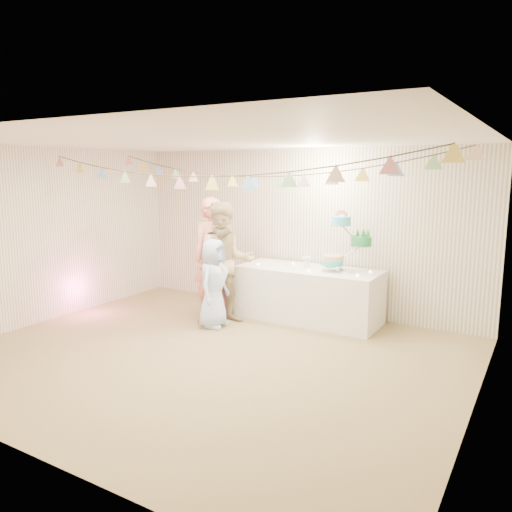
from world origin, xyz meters
The scene contains 24 objects.
floor centered at (0.00, 0.00, 0.00)m, with size 6.00×6.00×0.00m, color olive.
ceiling centered at (0.00, 0.00, 2.60)m, with size 6.00×6.00×0.00m, color silver.
back_wall centered at (0.00, 2.50, 1.30)m, with size 6.00×6.00×0.00m, color white.
front_wall centered at (0.00, -2.50, 1.30)m, with size 6.00×6.00×0.00m, color white.
left_wall centered at (-3.00, 0.00, 1.30)m, with size 5.00×5.00×0.00m, color white.
right_wall centered at (3.00, 0.00, 1.30)m, with size 5.00×5.00×0.00m, color white.
table centered at (0.42, 2.00, 0.40)m, with size 2.14×0.86×0.80m, color white.
cake_stand centered at (0.97, 2.05, 1.17)m, with size 0.74×0.44×0.83m, color silver, non-canonical shape.
cake_bottom centered at (0.82, 1.99, 0.84)m, with size 0.31×0.31×0.15m, color #2BCAC9, non-canonical shape.
cake_middle centered at (1.15, 2.14, 1.11)m, with size 0.27×0.27×0.22m, color #1C803E, non-canonical shape.
cake_top_tier centered at (0.91, 2.02, 1.38)m, with size 0.25×0.25×0.19m, color #4CC5F0, non-canonical shape.
platter centered at (-0.04, 1.95, 0.76)m, with size 0.33×0.33×0.02m, color white.
posy centered at (0.35, 2.05, 0.84)m, with size 0.15×0.15×0.18m, color white, non-canonical shape.
person_adult_a centered at (-0.93, 1.45, 0.93)m, with size 0.68×0.44×1.86m, color #F18D7E.
person_adult_b centered at (-0.60, 1.27, 0.90)m, with size 0.88×0.68×1.81m, color tan.
person_child centered at (-0.63, 1.00, 0.65)m, with size 0.63×0.41×1.30m, color #B1C9FA.
bunting_back centered at (0.00, 1.10, 2.35)m, with size 5.60×1.10×0.40m, color pink, non-canonical shape.
bunting_front centered at (0.00, -0.20, 2.32)m, with size 5.60×0.90×0.36m, color #72A5E5, non-canonical shape.
tealight_0 centered at (-0.38, 1.85, 0.82)m, with size 0.04×0.04×0.03m, color #FFD88C.
tealight_1 centered at (0.07, 2.18, 0.82)m, with size 0.04×0.04×0.03m, color #FFD88C.
tealight_2 centered at (0.52, 1.78, 0.82)m, with size 0.04×0.04×0.03m, color #FFD88C.
tealight_3 centered at (0.77, 2.22, 0.82)m, with size 0.04×0.04×0.03m, color #FFD88C.
tealight_4 centered at (1.24, 1.82, 0.82)m, with size 0.04×0.04×0.03m, color #FFD88C.
tealight_5 centered at (1.32, 2.15, 0.82)m, with size 0.04×0.04×0.03m, color #FFD88C.
Camera 1 is at (3.48, -4.74, 2.26)m, focal length 35.00 mm.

